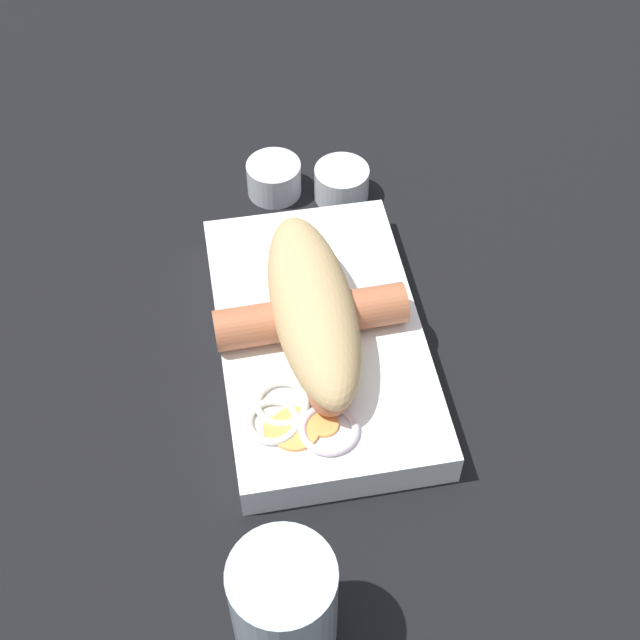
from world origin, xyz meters
TOP-DOWN VIEW (x-y plane):
  - ground_plane at (0.00, 0.00)m, footprint 3.00×3.00m
  - food_tray at (0.00, 0.00)m, footprint 0.26×0.15m
  - bread_roll at (-0.00, 0.01)m, footprint 0.18×0.06m
  - sausage at (0.00, 0.01)m, footprint 0.17×0.14m
  - pickled_veggies at (-0.08, 0.03)m, footprint 0.07×0.08m
  - condiment_cup_near at (0.17, -0.05)m, footprint 0.05×0.05m
  - condiment_cup_far at (0.19, 0.01)m, footprint 0.05×0.05m
  - drink_glass at (-0.21, 0.06)m, footprint 0.06×0.06m

SIDE VIEW (x-z plane):
  - ground_plane at x=0.00m, z-range 0.00..0.00m
  - condiment_cup_near at x=0.17m, z-range 0.00..0.03m
  - condiment_cup_far at x=0.19m, z-range 0.00..0.03m
  - food_tray at x=0.00m, z-range 0.00..0.03m
  - pickled_veggies at x=-0.08m, z-range 0.03..0.04m
  - sausage at x=0.00m, z-range 0.03..0.06m
  - drink_glass at x=-0.21m, z-range 0.00..0.09m
  - bread_roll at x=0.00m, z-range 0.03..0.08m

